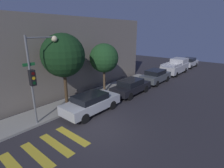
{
  "coord_description": "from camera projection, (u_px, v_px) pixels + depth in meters",
  "views": [
    {
      "loc": [
        -6.38,
        -6.32,
        5.58
      ],
      "look_at": [
        3.62,
        2.1,
        1.6
      ],
      "focal_mm": 28.0,
      "sensor_mm": 36.0,
      "label": 1
    }
  ],
  "objects": [
    {
      "name": "ground_plane",
      "position": [
        100.0,
        131.0,
        10.19
      ],
      "size": [
        60.0,
        60.0,
        0.0
      ],
      "primitive_type": "plane",
      "color": "#2D2B30"
    },
    {
      "name": "sedan_tail_of_row",
      "position": [
        189.0,
        62.0,
        27.88
      ],
      "size": [
        4.29,
        1.78,
        1.49
      ],
      "color": "silver",
      "rests_on": "ground"
    },
    {
      "name": "crosswalk",
      "position": [
        47.0,
        150.0,
        8.57
      ],
      "size": [
        3.51,
        2.6,
        0.0
      ],
      "color": "gold",
      "rests_on": "ground"
    },
    {
      "name": "tree_near_corner",
      "position": [
        63.0,
        56.0,
        12.17
      ],
      "size": [
        3.06,
        3.06,
        5.48
      ],
      "color": "#42301E",
      "rests_on": "ground"
    },
    {
      "name": "tree_midblock",
      "position": [
        104.0,
        58.0,
        15.43
      ],
      "size": [
        2.57,
        2.57,
        4.57
      ],
      "color": "brown",
      "rests_on": "ground"
    },
    {
      "name": "building_row",
      "position": [
        22.0,
        58.0,
        14.71
      ],
      "size": [
        26.0,
        6.0,
        6.77
      ],
      "primitive_type": "cube",
      "color": "slate",
      "rests_on": "ground"
    },
    {
      "name": "sedan_middle",
      "position": [
        131.0,
        86.0,
        15.89
      ],
      "size": [
        4.24,
        1.74,
        1.4
      ],
      "color": "black",
      "rests_on": "ground"
    },
    {
      "name": "pickup_truck",
      "position": [
        176.0,
        66.0,
        23.73
      ],
      "size": [
        5.29,
        1.99,
        1.92
      ],
      "color": "#BCBCC1",
      "rests_on": "ground"
    },
    {
      "name": "sedan_far_end",
      "position": [
        156.0,
        76.0,
        19.43
      ],
      "size": [
        4.2,
        1.84,
        1.48
      ],
      "color": "#4C5156",
      "rests_on": "ground"
    },
    {
      "name": "sedan_near_corner",
      "position": [
        91.0,
        103.0,
        12.25
      ],
      "size": [
        4.35,
        1.77,
        1.4
      ],
      "color": "#B7BABF",
      "rests_on": "ground"
    },
    {
      "name": "sidewalk",
      "position": [
        57.0,
        109.0,
        12.86
      ],
      "size": [
        26.0,
        2.34,
        0.14
      ],
      "primitive_type": "cube",
      "color": "gray",
      "rests_on": "ground"
    },
    {
      "name": "traffic_light_pole",
      "position": [
        37.0,
        69.0,
        10.09
      ],
      "size": [
        2.28,
        0.56,
        5.38
      ],
      "color": "slate",
      "rests_on": "ground"
    }
  ]
}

